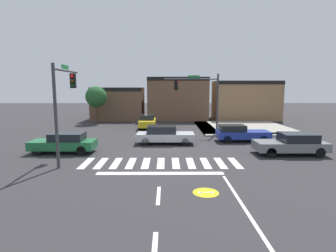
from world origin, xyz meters
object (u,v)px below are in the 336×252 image
traffic_signal_northeast (199,93)px  roadside_tree (96,97)px  car_gray (292,144)px  car_silver (164,135)px  car_green (64,143)px  traffic_signal_southwest (64,95)px  car_blue (240,133)px  car_yellow (148,121)px

traffic_signal_northeast → roadside_tree: 14.57m
car_gray → car_silver: size_ratio=1.02×
car_green → traffic_signal_northeast: bearing=-143.8°
traffic_signal_northeast → traffic_signal_southwest: bearing=46.7°
roadside_tree → car_blue: bearing=-38.0°
car_yellow → roadside_tree: size_ratio=0.92×
traffic_signal_northeast → car_gray: size_ratio=1.24×
car_green → car_blue: 13.98m
car_green → car_blue: (13.39, 4.01, -0.01)m
car_silver → roadside_tree: roadside_tree is taller
traffic_signal_northeast → car_gray: 10.27m
car_yellow → roadside_tree: (-6.72, 4.04, 2.60)m
car_green → car_gray: (15.70, -0.57, 0.02)m
car_green → car_yellow: (5.02, 11.76, 0.04)m
car_yellow → car_silver: car_yellow is taller
traffic_signal_southwest → car_gray: bearing=-83.3°
roadside_tree → car_silver: bearing=-55.7°
car_gray → car_silver: car_silver is taller
traffic_signal_northeast → car_silver: (-3.27, -4.38, -3.27)m
car_yellow → car_gray: bearing=40.9°
traffic_signal_northeast → car_yellow: bearing=-39.2°
traffic_signal_northeast → roadside_tree: (-11.94, 8.31, -0.65)m
traffic_signal_southwest → traffic_signal_northeast: (9.24, 9.80, -0.06)m
car_silver → car_blue: bearing=8.0°
car_yellow → car_silver: size_ratio=0.94×
car_silver → roadside_tree: bearing=124.3°
traffic_signal_southwest → car_yellow: size_ratio=1.35×
car_silver → roadside_tree: (-8.68, 12.69, 2.62)m
car_silver → car_green: bearing=-156.0°
car_yellow → car_green: bearing=-23.1°
car_yellow → traffic_signal_southwest: bearing=-15.9°
traffic_signal_northeast → car_green: bearing=36.2°
car_yellow → car_blue: car_yellow is taller
car_yellow → car_gray: size_ratio=0.93×
car_green → car_yellow: bearing=-113.1°
traffic_signal_northeast → car_silver: bearing=53.3°
traffic_signal_northeast → car_green: size_ratio=1.33×
car_gray → car_blue: bearing=-63.3°
car_green → car_gray: size_ratio=0.94×
car_gray → car_blue: size_ratio=1.08×
car_yellow → car_silver: bearing=12.7°
traffic_signal_northeast → car_yellow: (-5.22, 4.27, -3.25)m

